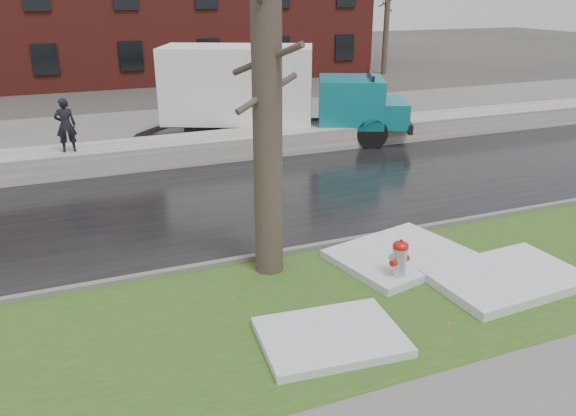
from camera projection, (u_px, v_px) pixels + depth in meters
name	position (u px, v px, depth m)	size (l,w,h in m)	color
ground	(309.00, 276.00, 10.97)	(120.00, 120.00, 0.00)	#47423D
verge	(337.00, 306.00, 9.88)	(60.00, 4.50, 0.04)	#264617
road	(240.00, 200.00, 14.86)	(60.00, 7.00, 0.03)	black
parking_lot	(177.00, 130.00, 22.21)	(60.00, 9.00, 0.03)	slate
curb	(290.00, 252.00, 11.81)	(60.00, 0.15, 0.14)	slate
snowbank	(202.00, 148.00, 18.36)	(60.00, 1.60, 0.75)	beige
bg_tree_center	(13.00, 27.00, 30.18)	(1.40, 1.62, 6.50)	brown
bg_tree_right	(387.00, 21.00, 36.06)	(1.40, 1.62, 6.50)	brown
fire_hydrant	(399.00, 260.00, 10.46)	(0.45, 0.41, 0.90)	#AEB0B6
tree	(267.00, 97.00, 9.92)	(1.35, 1.55, 6.76)	brown
box_truck	(268.00, 92.00, 20.22)	(9.91, 5.70, 3.39)	black
worker	(66.00, 125.00, 16.29)	(0.58, 0.38, 1.60)	black
snow_patch_near	(400.00, 255.00, 11.53)	(2.60, 2.00, 0.16)	silver
snow_patch_far	(331.00, 337.00, 8.85)	(2.20, 1.60, 0.14)	silver
snow_patch_side	(506.00, 278.00, 10.62)	(2.80, 1.80, 0.18)	silver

